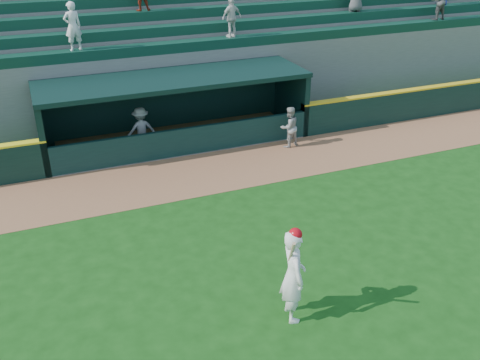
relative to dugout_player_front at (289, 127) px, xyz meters
The scene contains 9 objects.
ground 6.91m from the dugout_player_front, 121.66° to the right, with size 120.00×120.00×0.00m, color #144310.
warning_track 3.80m from the dugout_player_front, 165.25° to the right, with size 40.00×3.00×0.01m, color #915B3A.
field_wall_right 8.67m from the dugout_player_front, ahead, with size 15.50×0.30×1.20m, color black.
wall_stripe_right 8.68m from the dugout_player_front, ahead, with size 15.50×0.32×0.06m, color gold.
dugout_player_front is the anchor object (origin of this frame).
dugout_player_inside 5.21m from the dugout_player_front, 161.32° to the left, with size 1.01×0.58×1.57m, color #A2A29D.
dugout 4.25m from the dugout_player_front, 149.15° to the left, with size 9.40×2.80×2.46m.
stands 7.80m from the dugout_player_front, 118.23° to the left, with size 34.50×6.25×7.58m.
batter_at_plate 9.07m from the dugout_player_front, 116.37° to the right, with size 0.61×0.88×2.16m.
Camera 1 is at (-4.69, -9.95, 7.58)m, focal length 40.00 mm.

